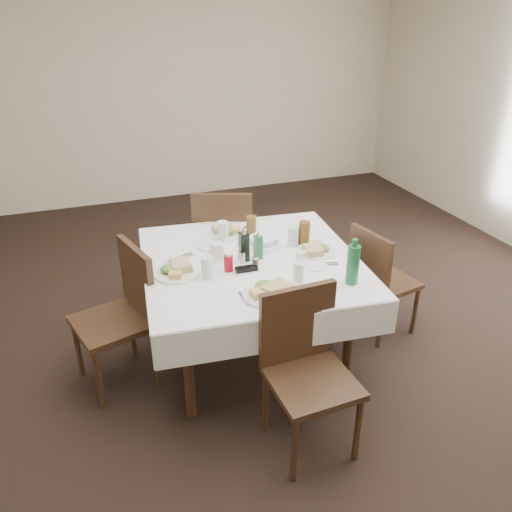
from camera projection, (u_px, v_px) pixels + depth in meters
The scene contains 33 objects.
ground_plane at pixel (271, 350), 3.63m from camera, with size 7.00×7.00×0.00m, color black.
room_shell at pixel (275, 110), 2.86m from camera, with size 6.04×7.04×2.80m.
dining_table at pixel (251, 269), 3.30m from camera, with size 1.52×1.52×0.76m.
chair_north at pixel (224, 238), 4.04m from camera, with size 0.59×0.59×0.98m.
chair_south at pixel (305, 360), 2.71m from camera, with size 0.46×0.46×0.93m.
chair_east at pixel (377, 276), 3.63m from camera, with size 0.47×0.47×0.85m.
chair_west at pixel (124, 307), 3.17m from camera, with size 0.55×0.55×0.93m.
meal_north at pixel (226, 231), 3.62m from camera, with size 0.27×0.27×0.06m.
meal_south at pixel (270, 291), 2.85m from camera, with size 0.30×0.30×0.07m.
meal_east at pixel (316, 250), 3.34m from camera, with size 0.26×0.26×0.06m.
meal_west at pixel (177, 270), 3.09m from camera, with size 0.28×0.28×0.06m.
side_plate_a at pixel (211, 246), 3.43m from camera, with size 0.18×0.18×0.01m.
side_plate_b at pixel (316, 266), 3.17m from camera, with size 0.14×0.14×0.01m.
water_n at pixel (223, 231), 3.49m from camera, with size 0.08×0.08×0.14m.
water_s at pixel (299, 272), 2.98m from camera, with size 0.07×0.07×0.12m.
water_e at pixel (293, 236), 3.43m from camera, with size 0.07×0.07×0.14m.
water_w at pixel (207, 267), 3.02m from camera, with size 0.08×0.08×0.14m.
iced_tea_a at pixel (251, 226), 3.56m from camera, with size 0.07×0.07×0.15m.
iced_tea_b at pixel (304, 233), 3.44m from camera, with size 0.08×0.08×0.16m.
bread_basket at pixel (262, 242), 3.43m from camera, with size 0.21×0.21×0.07m.
oil_cruet_dark at pixel (244, 245), 3.21m from camera, with size 0.06×0.06×0.25m.
oil_cruet_green at pixel (258, 246), 3.24m from camera, with size 0.05×0.05×0.20m.
ketchup_bottle at pixel (228, 262), 3.10m from camera, with size 0.06×0.06×0.12m.
salt_shaker at pixel (242, 258), 3.20m from camera, with size 0.04×0.04×0.08m.
pepper_shaker at pixel (255, 263), 3.14m from camera, with size 0.04×0.04×0.08m.
coffee_mug at pixel (217, 251), 3.26m from camera, with size 0.15×0.15×0.11m.
sunglasses at pixel (246, 269), 3.12m from camera, with size 0.14×0.05×0.03m.
green_bottle at pixel (353, 264), 2.94m from camera, with size 0.08×0.08×0.29m.
sugar_caddy at pixel (303, 254), 3.28m from camera, with size 0.09×0.05×0.04m.
cutlery_n at pixel (250, 231), 3.67m from camera, with size 0.04×0.17×0.01m.
cutlery_s at pixel (245, 298), 2.83m from camera, with size 0.04×0.15×0.01m.
cutlery_e at pixel (326, 264), 3.20m from camera, with size 0.17×0.09×0.01m.
cutlery_w at pixel (181, 258), 3.27m from camera, with size 0.19×0.12×0.01m.
Camera 1 is at (-1.09, -2.72, 2.26)m, focal length 35.00 mm.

